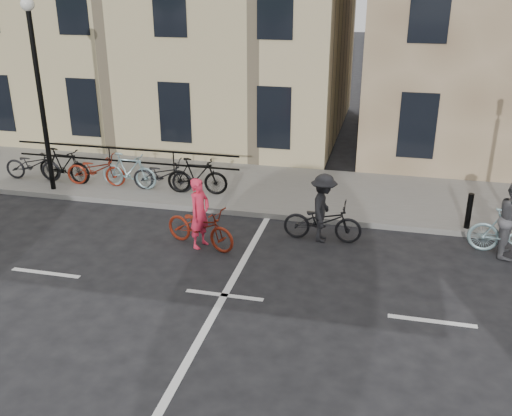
% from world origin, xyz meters
% --- Properties ---
extents(ground, '(120.00, 120.00, 0.00)m').
position_xyz_m(ground, '(0.00, 0.00, 0.00)').
color(ground, black).
rests_on(ground, ground).
extents(sidewalk, '(46.00, 4.00, 0.15)m').
position_xyz_m(sidewalk, '(-4.00, 6.00, 0.07)').
color(sidewalk, slate).
rests_on(sidewalk, ground).
extents(lamp_post, '(0.36, 0.36, 5.28)m').
position_xyz_m(lamp_post, '(-6.50, 4.40, 3.49)').
color(lamp_post, black).
rests_on(lamp_post, sidewalk).
extents(bollard_east, '(0.14, 0.14, 0.90)m').
position_xyz_m(bollard_east, '(5.00, 4.25, 0.60)').
color(bollard_east, black).
rests_on(bollard_east, sidewalk).
extents(parked_bikes, '(7.25, 1.23, 1.05)m').
position_xyz_m(parked_bikes, '(-4.92, 5.04, 0.65)').
color(parked_bikes, black).
rests_on(parked_bikes, sidewalk).
extents(cyclist_pink, '(2.00, 1.23, 1.68)m').
position_xyz_m(cyclist_pink, '(-1.18, 2.05, 0.58)').
color(cyclist_pink, maroon).
rests_on(cyclist_pink, ground).
extents(cyclist_grey, '(1.89, 0.95, 1.78)m').
position_xyz_m(cyclist_grey, '(5.80, 3.23, 0.72)').
color(cyclist_grey, '#82A5AB').
rests_on(cyclist_grey, ground).
extents(cyclist_dark, '(1.88, 1.08, 1.67)m').
position_xyz_m(cyclist_dark, '(1.57, 3.04, 0.66)').
color(cyclist_dark, black).
rests_on(cyclist_dark, ground).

